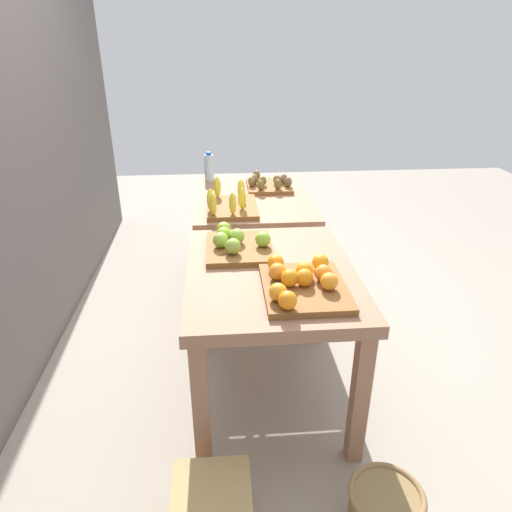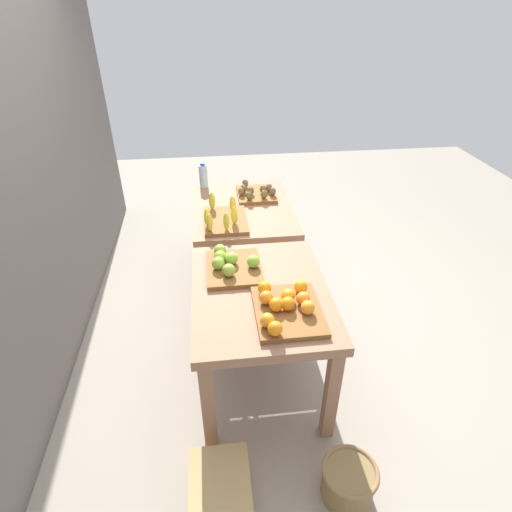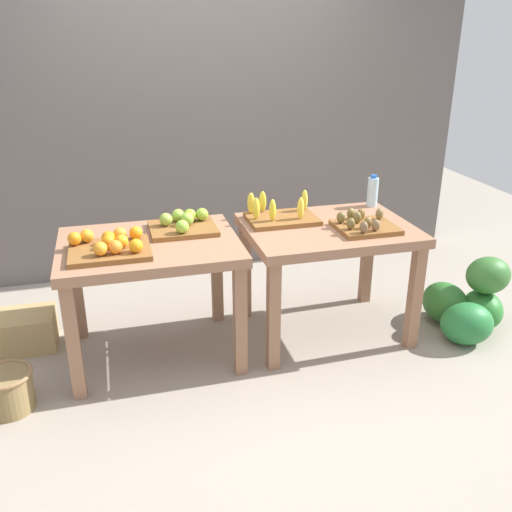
{
  "view_description": "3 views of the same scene",
  "coord_description": "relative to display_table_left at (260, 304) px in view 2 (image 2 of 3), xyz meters",
  "views": [
    {
      "loc": [
        -2.48,
        0.23,
        1.74
      ],
      "look_at": [
        -0.08,
        0.03,
        0.6
      ],
      "focal_mm": 31.84,
      "sensor_mm": 36.0,
      "label": 1
    },
    {
      "loc": [
        -2.44,
        0.25,
        2.22
      ],
      "look_at": [
        0.07,
        -0.05,
        0.58
      ],
      "focal_mm": 28.6,
      "sensor_mm": 36.0,
      "label": 2
    },
    {
      "loc": [
        -0.75,
        -3.09,
        1.92
      ],
      "look_at": [
        0.09,
        0.03,
        0.58
      ],
      "focal_mm": 39.25,
      "sensor_mm": 36.0,
      "label": 3
    }
  ],
  "objects": [
    {
      "name": "apple_bin",
      "position": [
        0.23,
        0.15,
        0.15
      ],
      "size": [
        0.4,
        0.34,
        0.11
      ],
      "color": "brown",
      "rests_on": "display_table_left"
    },
    {
      "name": "display_table_right",
      "position": [
        1.12,
        0.0,
        0.0
      ],
      "size": [
        1.04,
        0.8,
        0.75
      ],
      "color": "#94684D",
      "rests_on": "ground_plane"
    },
    {
      "name": "back_wall",
      "position": [
        0.56,
        1.35,
        0.86
      ],
      "size": [
        4.4,
        0.12,
        3.0
      ],
      "primitive_type": "cube",
      "color": "#625B58",
      "rests_on": "ground_plane"
    },
    {
      "name": "kiwi_bin",
      "position": [
        1.3,
        -0.13,
        0.14
      ],
      "size": [
        0.36,
        0.33,
        0.1
      ],
      "color": "brown",
      "rests_on": "display_table_right"
    },
    {
      "name": "ground_plane",
      "position": [
        0.56,
        0.0,
        -0.64
      ],
      "size": [
        8.0,
        8.0,
        0.0
      ],
      "primitive_type": "plane",
      "color": "gray"
    },
    {
      "name": "banana_crate",
      "position": [
        0.85,
        0.17,
        0.15
      ],
      "size": [
        0.44,
        0.33,
        0.17
      ],
      "color": "brown",
      "rests_on": "display_table_right"
    },
    {
      "name": "water_bottle",
      "position": [
        1.56,
        0.31,
        0.21
      ],
      "size": [
        0.07,
        0.07,
        0.22
      ],
      "color": "silver",
      "rests_on": "display_table_right"
    },
    {
      "name": "orange_bin",
      "position": [
        -0.22,
        -0.11,
        0.15
      ],
      "size": [
        0.46,
        0.36,
        0.11
      ],
      "color": "brown",
      "rests_on": "display_table_left"
    },
    {
      "name": "display_table_left",
      "position": [
        0.0,
        0.0,
        0.0
      ],
      "size": [
        1.04,
        0.8,
        0.75
      ],
      "color": "#94684D",
      "rests_on": "ground_plane"
    },
    {
      "name": "watermelon_pile",
      "position": [
        2.06,
        -0.23,
        -0.46
      ],
      "size": [
        0.59,
        0.65,
        0.51
      ],
      "color": "#2A732C",
      "rests_on": "ground_plane"
    },
    {
      "name": "wicker_basket",
      "position": [
        -0.82,
        -0.35,
        -0.52
      ],
      "size": [
        0.29,
        0.29,
        0.23
      ],
      "color": "olive",
      "rests_on": "ground_plane"
    },
    {
      "name": "cardboard_produce_box",
      "position": [
        -0.81,
        0.3,
        -0.53
      ],
      "size": [
        0.4,
        0.3,
        0.23
      ],
      "primitive_type": "cube",
      "color": "tan",
      "rests_on": "ground_plane"
    }
  ]
}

